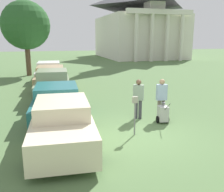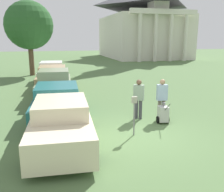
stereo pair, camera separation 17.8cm
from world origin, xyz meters
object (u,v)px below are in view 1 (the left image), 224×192
Objects in this scene: church at (139,22)px; person_worker at (138,97)px; parked_car_teal at (57,102)px; parked_car_white at (49,72)px; parked_car_tan at (51,78)px; parking_meter at (135,109)px; parked_car_sage at (53,85)px; parked_car_cream at (62,122)px; equipment_cart at (163,113)px; person_supervisor at (161,97)px.

person_worker is at bearing -111.52° from church.
parked_car_white is (-0.00, 9.74, 0.02)m from parked_car_teal.
church reaches higher than parked_car_tan.
parked_car_white is at bearing 101.13° from parking_meter.
parked_car_sage is 6.07m from parked_car_white.
parked_car_cream is 37.78m from church.
parked_car_sage is at bearing -120.15° from church.
parked_car_tan is at bearing 93.99° from parked_car_teal.
equipment_cart is (4.00, -11.57, -0.31)m from parked_car_white.
parked_car_cream is at bearing -86.01° from parked_car_teal.
person_supervisor is (4.15, 1.37, 0.27)m from parked_car_cream.
parked_car_white is 0.24× the size of church.
parked_car_teal is at bearing -86.01° from parked_car_sage.
parking_meter is 0.06× the size of church.
church is at bearing 68.29° from parking_meter.
equipment_cart is (0.76, -0.76, -0.56)m from person_worker.
church is (12.69, 32.18, 5.04)m from person_worker.
parking_meter reaches higher than equipment_cart.
parked_car_white reaches higher than parked_car_teal.
parked_car_cream is 12.47m from parked_car_white.
person_worker is at bearing 64.82° from parking_meter.
church reaches higher than parking_meter.
parked_car_cream is 4.12m from equipment_cart.
parked_car_cream is 3.56× the size of parking_meter.
parked_car_sage is 0.21× the size of church.
person_supervisor is at bearing -14.29° from parked_car_teal.
parked_car_teal is 9.74m from parked_car_white.
parked_car_teal is 3.01× the size of person_worker.
person_supervisor reaches higher than parked_car_teal.
parked_car_teal is 0.22× the size of church.
parked_car_teal is at bearing -86.01° from parked_car_white.
person_supervisor is at bearing -58.63° from parked_car_tan.
church reaches higher than parked_car_cream.
person_worker is at bearing 143.52° from equipment_cart.
person_supervisor is (4.15, -8.01, 0.25)m from parked_car_tan.
person_worker reaches higher than parked_car_tan.
parked_car_sage is at bearing -25.79° from person_worker.
parked_car_teal is at bearing -10.47° from person_supervisor.
parked_car_tan is at bearing -123.07° from church.
person_worker is (3.25, -1.07, 0.27)m from parked_car_teal.
parked_car_sage reaches higher than parking_meter.
equipment_cart is 0.04× the size of church.
parked_car_white is 3.23× the size of person_worker.
person_supervisor reaches higher than parked_car_white.
church is (15.94, 24.48, 5.27)m from parked_car_tan.
parked_car_teal is 0.93× the size of parked_car_white.
parked_car_cream is 6.41m from parked_car_sage.
person_worker is (3.25, -4.74, 0.20)m from parked_car_sage.
parked_car_sage reaches higher than parked_car_cream.
parked_car_white is (-0.00, 6.07, -0.05)m from parked_car_sage.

